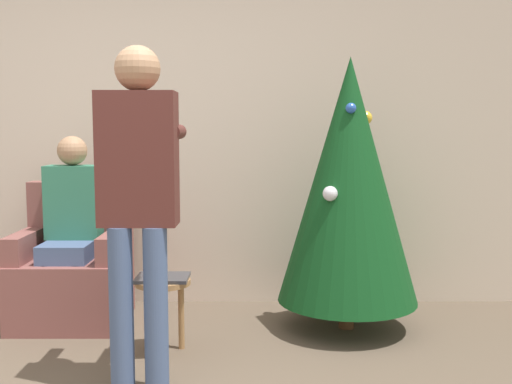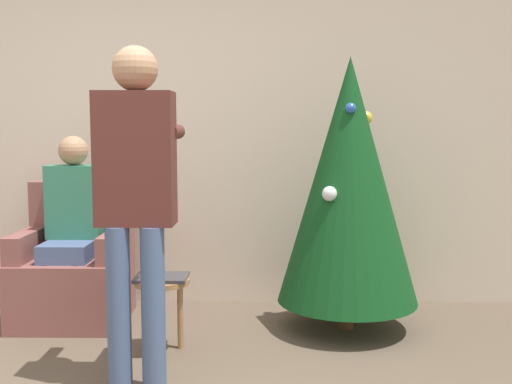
{
  "view_description": "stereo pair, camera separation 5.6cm",
  "coord_description": "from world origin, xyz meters",
  "px_view_note": "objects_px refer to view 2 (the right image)",
  "views": [
    {
      "loc": [
        0.72,
        -2.26,
        1.31
      ],
      "look_at": [
        0.73,
        1.11,
        0.96
      ],
      "focal_mm": 42.0,
      "sensor_mm": 36.0,
      "label": 1
    },
    {
      "loc": [
        0.78,
        -2.26,
        1.31
      ],
      "look_at": [
        0.73,
        1.11,
        0.96
      ],
      "focal_mm": 42.0,
      "sensor_mm": 36.0,
      "label": 2
    }
  ],
  "objects_px": {
    "armchair": "(75,272)",
    "side_stool": "(162,294)",
    "christmas_tree": "(349,181)",
    "person_standing": "(136,186)",
    "person_seated": "(72,220)"
  },
  "relations": [
    {
      "from": "armchair",
      "to": "person_standing",
      "type": "height_order",
      "value": "person_standing"
    },
    {
      "from": "person_seated",
      "to": "side_stool",
      "type": "xyz_separation_m",
      "value": [
        0.7,
        -0.57,
        -0.35
      ]
    },
    {
      "from": "christmas_tree",
      "to": "person_seated",
      "type": "bearing_deg",
      "value": 175.87
    },
    {
      "from": "christmas_tree",
      "to": "side_stool",
      "type": "xyz_separation_m",
      "value": [
        -1.14,
        -0.43,
        -0.63
      ]
    },
    {
      "from": "christmas_tree",
      "to": "person_seated",
      "type": "distance_m",
      "value": 1.87
    },
    {
      "from": "armchair",
      "to": "side_stool",
      "type": "xyz_separation_m",
      "value": [
        0.7,
        -0.59,
        0.02
      ]
    },
    {
      "from": "christmas_tree",
      "to": "person_seated",
      "type": "xyz_separation_m",
      "value": [
        -1.85,
        0.13,
        -0.28
      ]
    },
    {
      "from": "christmas_tree",
      "to": "side_stool",
      "type": "bearing_deg",
      "value": -159.23
    },
    {
      "from": "christmas_tree",
      "to": "person_seated",
      "type": "relative_size",
      "value": 1.4
    },
    {
      "from": "person_seated",
      "to": "person_standing",
      "type": "bearing_deg",
      "value": -57.25
    },
    {
      "from": "christmas_tree",
      "to": "person_standing",
      "type": "bearing_deg",
      "value": -142.7
    },
    {
      "from": "person_standing",
      "to": "christmas_tree",
      "type": "bearing_deg",
      "value": 37.3
    },
    {
      "from": "christmas_tree",
      "to": "person_standing",
      "type": "xyz_separation_m",
      "value": [
        -1.18,
        -0.9,
        0.05
      ]
    },
    {
      "from": "person_standing",
      "to": "side_stool",
      "type": "relative_size",
      "value": 3.93
    },
    {
      "from": "side_stool",
      "to": "christmas_tree",
      "type": "bearing_deg",
      "value": 20.77
    }
  ]
}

